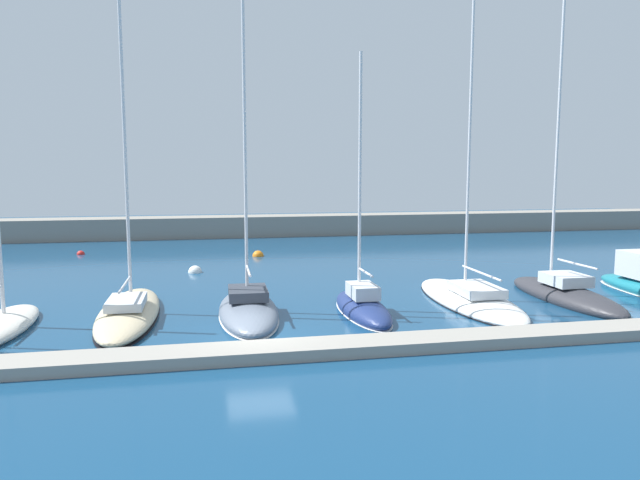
# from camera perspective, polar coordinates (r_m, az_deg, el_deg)

# --- Properties ---
(ground_plane) EXTENTS (122.77, 122.77, 0.00)m
(ground_plane) POSITION_cam_1_polar(r_m,az_deg,el_deg) (22.32, -5.89, -9.71)
(ground_plane) COLOR navy
(dock_pier) EXTENTS (46.21, 1.59, 0.41)m
(dock_pier) POSITION_cam_1_polar(r_m,az_deg,el_deg) (20.32, -5.35, -10.80)
(dock_pier) COLOR gray
(dock_pier) RESTS_ON ground_plane
(breakwater_seawall) EXTENTS (110.50, 3.12, 1.91)m
(breakwater_seawall) POSITION_cam_1_polar(r_m,az_deg,el_deg) (55.49, -9.13, 1.31)
(breakwater_seawall) COLOR gray
(breakwater_seawall) RESTS_ON ground_plane
(sailboat_sand_fourth) EXTENTS (2.48, 9.69, 15.24)m
(sailboat_sand_fourth) POSITION_cam_1_polar(r_m,az_deg,el_deg) (26.57, -18.15, -6.59)
(sailboat_sand_fourth) COLOR beige
(sailboat_sand_fourth) RESTS_ON ground_plane
(sailboat_slate_fifth) EXTENTS (2.70, 7.85, 17.07)m
(sailboat_slate_fifth) POSITION_cam_1_polar(r_m,az_deg,el_deg) (25.83, -7.01, -6.65)
(sailboat_slate_fifth) COLOR slate
(sailboat_slate_fifth) RESTS_ON ground_plane
(sailboat_navy_sixth) EXTENTS (1.93, 6.33, 11.74)m
(sailboat_navy_sixth) POSITION_cam_1_polar(r_m,az_deg,el_deg) (26.11, 4.17, -6.46)
(sailboat_navy_sixth) COLOR navy
(sailboat_navy_sixth) RESTS_ON ground_plane
(sailboat_white_seventh) EXTENTS (3.28, 9.93, 17.77)m
(sailboat_white_seventh) POSITION_cam_1_polar(r_m,az_deg,el_deg) (29.03, 14.36, -5.48)
(sailboat_white_seventh) COLOR white
(sailboat_white_seventh) RESTS_ON ground_plane
(sailboat_charcoal_eighth) EXTENTS (2.40, 8.62, 18.70)m
(sailboat_charcoal_eighth) POSITION_cam_1_polar(r_m,az_deg,el_deg) (31.06, 22.76, -4.77)
(sailboat_charcoal_eighth) COLOR #2D2D33
(sailboat_charcoal_eighth) RESTS_ON ground_plane
(mooring_buoy_red) EXTENTS (0.57, 0.57, 0.57)m
(mooring_buoy_red) POSITION_cam_1_polar(r_m,az_deg,el_deg) (47.12, -22.29, -1.31)
(mooring_buoy_red) COLOR red
(mooring_buoy_red) RESTS_ON ground_plane
(mooring_buoy_orange) EXTENTS (0.83, 0.83, 0.83)m
(mooring_buoy_orange) POSITION_cam_1_polar(r_m,az_deg,el_deg) (43.00, -6.06, -1.58)
(mooring_buoy_orange) COLOR orange
(mooring_buoy_orange) RESTS_ON ground_plane
(mooring_buoy_white) EXTENTS (0.85, 0.85, 0.85)m
(mooring_buoy_white) POSITION_cam_1_polar(r_m,az_deg,el_deg) (36.97, -12.08, -3.11)
(mooring_buoy_white) COLOR white
(mooring_buoy_white) RESTS_ON ground_plane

